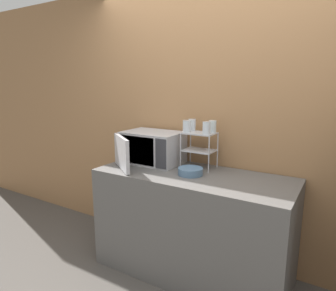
{
  "coord_description": "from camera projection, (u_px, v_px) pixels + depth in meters",
  "views": [
    {
      "loc": [
        1.07,
        -1.82,
        1.67
      ],
      "look_at": [
        -0.27,
        0.38,
        1.12
      ],
      "focal_mm": 32.0,
      "sensor_mm": 36.0,
      "label": 1
    }
  ],
  "objects": [
    {
      "name": "glass_front_left",
      "position": [
        187.0,
        126.0,
        2.62
      ],
      "size": [
        0.07,
        0.07,
        0.11
      ],
      "color": "silver",
      "rests_on": "dish_rack"
    },
    {
      "name": "dish_rack",
      "position": [
        199.0,
        143.0,
        2.64
      ],
      "size": [
        0.28,
        0.2,
        0.32
      ],
      "color": "#B2B2B7",
      "rests_on": "counter"
    },
    {
      "name": "glass_front_right",
      "position": [
        207.0,
        128.0,
        2.52
      ],
      "size": [
        0.07,
        0.07,
        0.11
      ],
      "color": "silver",
      "rests_on": "dish_rack"
    },
    {
      "name": "glass_back_right",
      "position": [
        212.0,
        126.0,
        2.61
      ],
      "size": [
        0.07,
        0.07,
        0.11
      ],
      "color": "silver",
      "rests_on": "dish_rack"
    },
    {
      "name": "bowl",
      "position": [
        190.0,
        171.0,
        2.49
      ],
      "size": [
        0.21,
        0.21,
        0.06
      ],
      "color": "slate",
      "rests_on": "counter"
    },
    {
      "name": "microwave",
      "position": [
        151.0,
        148.0,
        2.83
      ],
      "size": [
        0.56,
        0.65,
        0.3
      ],
      "color": "#ADADB2",
      "rests_on": "counter"
    },
    {
      "name": "wall_back",
      "position": [
        213.0,
        123.0,
        2.76
      ],
      "size": [
        8.0,
        0.06,
        2.6
      ],
      "color": "#9E7047",
      "rests_on": "ground_plane"
    },
    {
      "name": "glass_back_left",
      "position": [
        192.0,
        125.0,
        2.71
      ],
      "size": [
        0.07,
        0.07,
        0.11
      ],
      "color": "silver",
      "rests_on": "dish_rack"
    },
    {
      "name": "counter",
      "position": [
        192.0,
        224.0,
        2.61
      ],
      "size": [
        1.66,
        0.7,
        0.91
      ],
      "color": "#595654",
      "rests_on": "ground_plane"
    }
  ]
}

